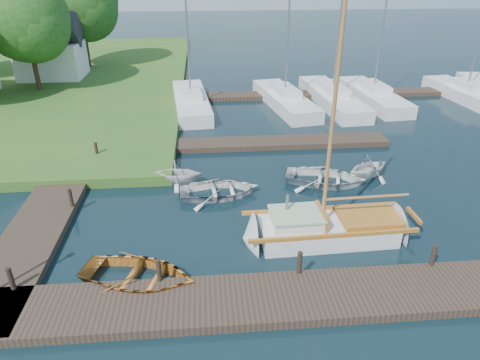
{
  "coord_description": "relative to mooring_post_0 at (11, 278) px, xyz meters",
  "views": [
    {
      "loc": [
        -1.38,
        -15.84,
        9.38
      ],
      "look_at": [
        0.0,
        0.0,
        1.2
      ],
      "focal_mm": 32.0,
      "sensor_mm": 36.0,
      "label": 1
    }
  ],
  "objects": [
    {
      "name": "tender_a",
      "position": [
        6.65,
        5.88,
        -0.33
      ],
      "size": [
        3.74,
        2.82,
        0.73
      ],
      "primitive_type": "imported",
      "rotation": [
        0.0,
        0.0,
        1.66
      ],
      "color": "silver",
      "rests_on": "ground"
    },
    {
      "name": "tender_b",
      "position": [
        4.76,
        7.29,
        -0.08
      ],
      "size": [
        2.64,
        2.37,
        1.23
      ],
      "primitive_type": "imported",
      "rotation": [
        0.0,
        0.0,
        1.41
      ],
      "color": "silver",
      "rests_on": "ground"
    },
    {
      "name": "marina_boat_6",
      "position": [
        25.75,
        19.05,
        -0.13
      ],
      "size": [
        3.03,
        8.31,
        10.54
      ],
      "rotation": [
        0.0,
        0.0,
        1.67
      ],
      "color": "silver",
      "rests_on": "ground"
    },
    {
      "name": "mooring_post_2",
      "position": [
        9.0,
        0.0,
        0.0
      ],
      "size": [
        0.16,
        0.16,
        0.8
      ],
      "primitive_type": "cylinder",
      "color": "black",
      "rests_on": "near_dock"
    },
    {
      "name": "mooring_post_3",
      "position": [
        13.5,
        0.0,
        0.0
      ],
      "size": [
        0.16,
        0.16,
        0.8
      ],
      "primitive_type": "cylinder",
      "color": "black",
      "rests_on": "near_dock"
    },
    {
      "name": "far_dock",
      "position": [
        9.5,
        11.5,
        -0.55
      ],
      "size": [
        14.0,
        1.6,
        0.3
      ],
      "primitive_type": "cube",
      "color": "#33231E",
      "rests_on": "ground"
    },
    {
      "name": "marina_boat_0",
      "position": [
        5.21,
        18.83,
        -0.14
      ],
      "size": [
        3.0,
        9.08,
        10.11
      ],
      "rotation": [
        0.0,
        0.0,
        1.66
      ],
      "color": "silver",
      "rests_on": "ground"
    },
    {
      "name": "tree_7",
      "position": [
        -4.5,
        31.05,
        5.5
      ],
      "size": [
        6.83,
        6.83,
        9.38
      ],
      "color": "#332114",
      "rests_on": "shore"
    },
    {
      "name": "ground",
      "position": [
        7.5,
        5.0,
        -0.7
      ],
      "size": [
        160.0,
        160.0,
        0.0
      ],
      "primitive_type": "plane",
      "color": "black",
      "rests_on": "ground"
    },
    {
      "name": "near_dock",
      "position": [
        7.5,
        -1.0,
        -0.55
      ],
      "size": [
        18.0,
        2.2,
        0.3
      ],
      "primitive_type": "cube",
      "color": "#33231E",
      "rests_on": "ground"
    },
    {
      "name": "mooring_post_5",
      "position": [
        0.5,
        10.0,
        0.0
      ],
      "size": [
        0.16,
        0.16,
        0.8
      ],
      "primitive_type": "cylinder",
      "color": "black",
      "rests_on": "left_dock"
    },
    {
      "name": "tender_c",
      "position": [
        11.66,
        6.65,
        -0.31
      ],
      "size": [
        4.37,
        3.68,
        0.77
      ],
      "primitive_type": "imported",
      "rotation": [
        0.0,
        0.0,
        1.26
      ],
      "color": "silver",
      "rests_on": "ground"
    },
    {
      "name": "mooring_post_0",
      "position": [
        0.0,
        0.0,
        0.0
      ],
      "size": [
        0.16,
        0.16,
        0.8
      ],
      "primitive_type": "cylinder",
      "color": "black",
      "rests_on": "near_dock"
    },
    {
      "name": "mooring_post_1",
      "position": [
        4.5,
        0.0,
        0.0
      ],
      "size": [
        0.16,
        0.16,
        0.8
      ],
      "primitive_type": "cylinder",
      "color": "black",
      "rests_on": "near_dock"
    },
    {
      "name": "tree_3",
      "position": [
        -6.5,
        23.05,
        5.11
      ],
      "size": [
        6.41,
        6.38,
        8.74
      ],
      "color": "#332114",
      "rests_on": "shore"
    },
    {
      "name": "house_c",
      "position": [
        -6.5,
        27.0,
        1.88
      ],
      "size": [
        5.25,
        4.0,
        5.28
      ],
      "color": "white",
      "rests_on": "shore"
    },
    {
      "name": "tender_d",
      "position": [
        13.94,
        7.15,
        -0.08
      ],
      "size": [
        2.98,
        2.82,
        1.24
      ],
      "primitive_type": "imported",
      "rotation": [
        0.0,
        0.0,
        2.0
      ],
      "color": "silver",
      "rests_on": "ground"
    },
    {
      "name": "sailboat",
      "position": [
        10.69,
        2.26,
        -0.36
      ],
      "size": [
        7.21,
        2.2,
        9.83
      ],
      "rotation": [
        0.0,
        0.0,
        0.03
      ],
      "color": "silver",
      "rests_on": "ground"
    },
    {
      "name": "marina_boat_3",
      "position": [
        15.47,
        18.96,
        -0.13
      ],
      "size": [
        2.92,
        9.87,
        12.15
      ],
      "rotation": [
        0.0,
        0.0,
        1.65
      ],
      "color": "silver",
      "rests_on": "ground"
    },
    {
      "name": "pontoon",
      "position": [
        17.5,
        21.0,
        -0.55
      ],
      "size": [
        30.0,
        1.6,
        0.3
      ],
      "primitive_type": "cube",
      "color": "#33231E",
      "rests_on": "ground"
    },
    {
      "name": "left_dock",
      "position": [
        -0.5,
        7.0,
        -0.55
      ],
      "size": [
        2.2,
        18.0,
        0.3
      ],
      "primitive_type": "cube",
      "color": "#33231E",
      "rests_on": "ground"
    },
    {
      "name": "mooring_post_4",
      "position": [
        0.5,
        5.0,
        0.0
      ],
      "size": [
        0.16,
        0.16,
        0.8
      ],
      "primitive_type": "cylinder",
      "color": "black",
      "rests_on": "left_dock"
    },
    {
      "name": "marina_boat_4",
      "position": [
        18.61,
        19.16,
        -0.13
      ],
      "size": [
        2.91,
        8.73,
        10.62
      ],
      "rotation": [
        0.0,
        0.0,
        1.65
      ],
      "color": "silver",
      "rests_on": "ground"
    },
    {
      "name": "marina_boat_2",
      "position": [
        11.92,
        18.68,
        -0.12
      ],
      "size": [
        3.68,
        8.98,
        12.36
      ],
      "rotation": [
        0.0,
        0.0,
        1.75
      ],
      "color": "silver",
      "rests_on": "ground"
    },
    {
      "name": "dinghy",
      "position": [
        3.78,
        0.3,
        -0.3
      ],
      "size": [
        4.45,
        3.74,
        0.79
      ],
      "primitive_type": "imported",
      "rotation": [
        0.0,
        0.0,
        1.27
      ],
      "color": "#954F1A",
      "rests_on": "ground"
    }
  ]
}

